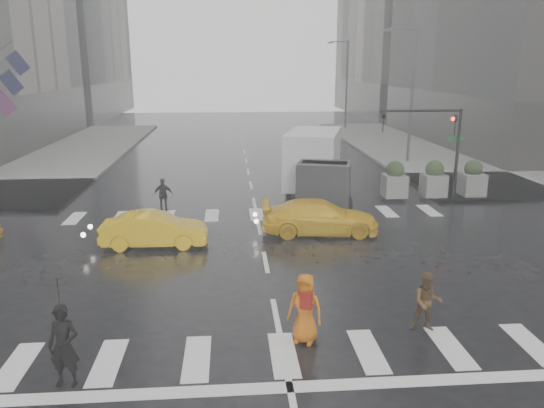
{
  "coord_description": "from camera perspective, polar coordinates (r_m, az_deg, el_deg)",
  "views": [
    {
      "loc": [
        -1.16,
        -16.96,
        6.51
      ],
      "look_at": [
        0.38,
        2.0,
        1.52
      ],
      "focal_mm": 35.0,
      "sensor_mm": 36.0,
      "label": 1
    }
  ],
  "objects": [
    {
      "name": "ground",
      "position": [
        18.2,
        -0.69,
        -6.26
      ],
      "size": [
        120.0,
        120.0,
        0.0
      ],
      "primitive_type": "plane",
      "color": "black",
      "rests_on": "ground"
    },
    {
      "name": "street_lamp_near",
      "position": [
        37.0,
        14.65,
        11.82
      ],
      "size": [
        2.15,
        0.22,
        9.0
      ],
      "color": "#59595B",
      "rests_on": "ground"
    },
    {
      "name": "traffic_signal_pole",
      "position": [
        27.15,
        17.52,
        7.06
      ],
      "size": [
        4.45,
        0.42,
        4.5
      ],
      "color": "black",
      "rests_on": "ground"
    },
    {
      "name": "sidewalk_ne",
      "position": [
        40.69,
        26.02,
        4.11
      ],
      "size": [
        35.0,
        35.0,
        0.15
      ],
      "primitive_type": "cube",
      "color": "slate",
      "rests_on": "ground"
    },
    {
      "name": "flag_cluster",
      "position": [
        38.1,
        -26.69,
        11.88
      ],
      "size": [
        2.87,
        3.06,
        4.69
      ],
      "color": "#59595B",
      "rests_on": "ground"
    },
    {
      "name": "taxi_rear",
      "position": [
        21.12,
        5.2,
        -1.41
      ],
      "size": [
        4.19,
        2.15,
        1.34
      ],
      "primitive_type": "imported",
      "rotation": [
        0.0,
        0.0,
        1.5
      ],
      "color": "yellow",
      "rests_on": "ground"
    },
    {
      "name": "taxi_mid",
      "position": [
        20.05,
        -12.55,
        -2.7
      ],
      "size": [
        3.87,
        1.37,
        1.27
      ],
      "primitive_type": "imported",
      "rotation": [
        0.0,
        0.0,
        1.57
      ],
      "color": "yellow",
      "rests_on": "ground"
    },
    {
      "name": "planter_west",
      "position": [
        27.02,
        13.06,
        2.51
      ],
      "size": [
        1.1,
        1.1,
        1.8
      ],
      "color": "slate",
      "rests_on": "ground"
    },
    {
      "name": "box_truck",
      "position": [
        25.78,
        4.73,
        4.13
      ],
      "size": [
        2.38,
        6.35,
        3.37
      ],
      "rotation": [
        0.0,
        0.0,
        -0.28
      ],
      "color": "silver",
      "rests_on": "ground"
    },
    {
      "name": "pedestrian_far_b",
      "position": [
        24.23,
        3.59,
        1.25
      ],
      "size": [
        1.28,
        0.94,
        1.77
      ],
      "primitive_type": "imported",
      "rotation": [
        0.0,
        0.0,
        2.84
      ],
      "color": "black",
      "rests_on": "ground"
    },
    {
      "name": "pedestrian_brown",
      "position": [
        14.04,
        16.35,
        -10.08
      ],
      "size": [
        0.83,
        0.7,
        1.54
      ],
      "primitive_type": "imported",
      "rotation": [
        0.0,
        0.0,
        -0.17
      ],
      "color": "#4C341B",
      "rests_on": "ground"
    },
    {
      "name": "planter_east",
      "position": [
        28.48,
        20.76,
        2.55
      ],
      "size": [
        1.1,
        1.1,
        1.8
      ],
      "color": "slate",
      "rests_on": "ground"
    },
    {
      "name": "street_lamp_far",
      "position": [
        56.28,
        7.91,
        12.98
      ],
      "size": [
        2.15,
        0.22,
        9.0
      ],
      "color": "#59595B",
      "rests_on": "ground"
    },
    {
      "name": "planter_mid",
      "position": [
        27.69,
        17.01,
        2.54
      ],
      "size": [
        1.1,
        1.1,
        1.8
      ],
      "color": "slate",
      "rests_on": "ground"
    },
    {
      "name": "pedestrian_far_a",
      "position": [
        24.73,
        -11.6,
        0.97
      ],
      "size": [
        0.9,
        0.56,
        1.53
      ],
      "primitive_type": "imported",
      "rotation": [
        0.0,
        0.0,
        3.13
      ],
      "color": "black",
      "rests_on": "ground"
    },
    {
      "name": "pedestrian_black",
      "position": [
        11.82,
        -21.81,
        -11.1
      ],
      "size": [
        1.08,
        1.1,
        2.43
      ],
      "rotation": [
        0.0,
        0.0,
        -0.14
      ],
      "color": "black",
      "rests_on": "ground"
    },
    {
      "name": "pedestrian_orange",
      "position": [
        12.95,
        3.57,
        -11.12
      ],
      "size": [
        1.0,
        0.85,
        1.74
      ],
      "rotation": [
        0.0,
        0.0,
        -0.42
      ],
      "color": "#BF5B0D",
      "rests_on": "ground"
    },
    {
      "name": "road_markings",
      "position": [
        18.2,
        -0.69,
        -6.24
      ],
      "size": [
        18.0,
        48.0,
        0.01
      ],
      "primitive_type": null,
      "color": "silver",
      "rests_on": "ground"
    }
  ]
}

